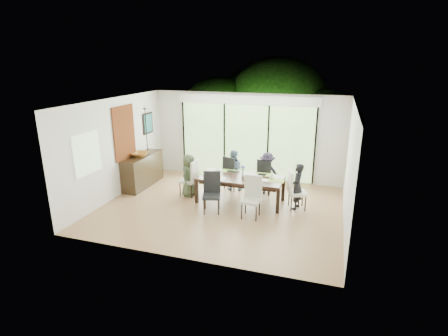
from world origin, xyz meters
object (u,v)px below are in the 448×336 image
(person_far_right, at_px, (267,173))
(cup_b, at_px, (245,177))
(chair_far_left, at_px, (233,173))
(table_top, at_px, (240,178))
(cup_a, at_px, (217,171))
(chair_near_left, at_px, (211,193))
(chair_right_end, at_px, (298,190))
(chair_near_right, at_px, (251,198))
(person_right_end, at_px, (297,186))
(chair_far_right, at_px, (267,176))
(vase, at_px, (243,175))
(chair_left_end, at_px, (188,178))
(laptop, at_px, (209,175))
(bowl, at_px, (140,154))
(sideboard, at_px, (143,171))
(person_far_left, at_px, (233,170))
(person_left_end, at_px, (189,175))
(cup_c, at_px, (271,177))

(person_far_right, xyz_separation_m, cup_b, (-0.40, -0.93, 0.14))
(person_far_right, bearing_deg, chair_far_left, -7.27)
(table_top, height_order, cup_a, cup_a)
(chair_near_left, height_order, cup_a, chair_near_left)
(chair_right_end, relative_size, chair_far_left, 1.00)
(chair_right_end, height_order, cup_b, chair_right_end)
(chair_near_left, relative_size, chair_near_right, 1.00)
(person_right_end, bearing_deg, chair_far_right, -121.62)
(vase, bearing_deg, chair_near_left, -120.87)
(chair_left_end, height_order, person_right_end, person_right_end)
(person_right_end, height_order, laptop, person_right_end)
(chair_near_left, bearing_deg, bowl, 141.51)
(person_right_end, relative_size, person_far_right, 1.00)
(person_right_end, height_order, cup_b, person_right_end)
(chair_far_left, height_order, laptop, chair_far_left)
(cup_a, xyz_separation_m, sideboard, (-2.42, 0.17, -0.27))
(table_top, bearing_deg, sideboard, 174.20)
(table_top, distance_m, person_far_left, 0.95)
(chair_right_end, height_order, laptop, chair_right_end)
(person_left_end, height_order, vase, person_left_end)
(person_far_left, xyz_separation_m, cup_c, (1.25, -0.73, 0.14))
(chair_near_left, bearing_deg, table_top, 44.17)
(table_top, relative_size, person_far_left, 1.86)
(vase, distance_m, laptop, 0.91)
(chair_near_right, bearing_deg, person_far_left, 119.72)
(table_top, height_order, chair_left_end, chair_left_end)
(cup_c, bearing_deg, chair_near_left, -143.27)
(table_top, relative_size, sideboard, 1.33)
(chair_far_left, distance_m, person_far_right, 1.00)
(laptop, bearing_deg, person_left_end, 139.67)
(table_top, relative_size, person_far_right, 1.86)
(vase, height_order, bowl, bowl)
(chair_near_left, distance_m, person_far_left, 1.70)
(vase, distance_m, cup_c, 0.75)
(chair_near_left, height_order, sideboard, chair_near_left)
(person_left_end, bearing_deg, chair_far_left, -41.72)
(person_far_right, xyz_separation_m, cup_a, (-1.25, -0.68, 0.14))
(chair_far_left, bearing_deg, person_left_end, 62.10)
(person_far_left, relative_size, laptop, 3.91)
(person_right_end, bearing_deg, cup_b, -74.89)
(chair_far_left, distance_m, cup_b, 1.15)
(chair_near_left, distance_m, person_left_end, 1.31)
(chair_far_left, distance_m, person_right_end, 2.11)
(person_right_end, height_order, bowl, person_right_end)
(person_right_end, xyz_separation_m, cup_b, (-1.33, -0.10, 0.14))
(chair_right_end, relative_size, person_right_end, 0.85)
(chair_near_right, xyz_separation_m, person_far_right, (0.05, 1.70, 0.09))
(chair_near_right, xyz_separation_m, person_far_left, (-0.95, 1.70, 0.09))
(chair_far_right, relative_size, chair_near_left, 1.00)
(cup_a, bearing_deg, person_left_end, -169.11)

